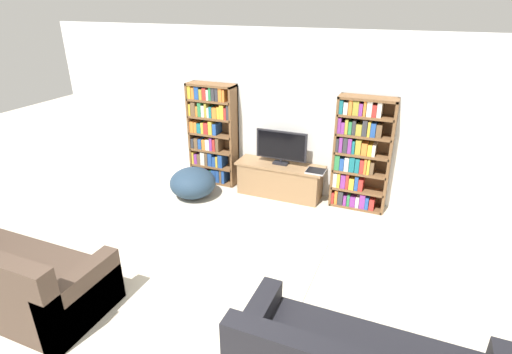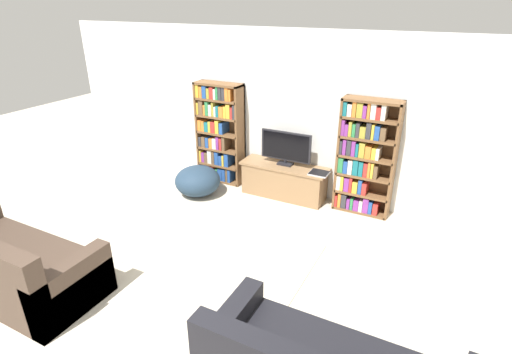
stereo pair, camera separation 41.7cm
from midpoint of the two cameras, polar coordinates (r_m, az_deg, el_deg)
wall_back at (r=6.44m, az=6.75°, el=8.81°), size 8.80×0.06×2.60m
bookshelf_left at (r=6.91m, az=-3.55°, el=6.37°), size 0.83×0.30×1.73m
bookshelf_right at (r=6.09m, az=17.01°, el=2.74°), size 0.83×0.30×1.73m
tv_stand at (r=6.52m, az=5.85°, el=-0.55°), size 1.43×0.45×0.55m
television at (r=6.33m, az=6.17°, el=4.20°), size 0.83×0.16×0.55m
laptop at (r=6.16m, az=10.93°, el=0.51°), size 0.29×0.26×0.03m
area_rug at (r=5.26m, az=-3.51°, el=-10.39°), size 2.50×1.52×0.02m
couch_left_sectional at (r=5.14m, az=-29.79°, el=-11.03°), size 2.07×0.93×0.90m
beanbag_ottoman at (r=6.60m, az=-6.56°, el=-0.56°), size 0.74×0.74×0.48m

